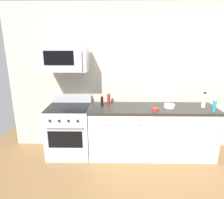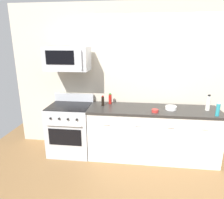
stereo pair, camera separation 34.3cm
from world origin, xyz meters
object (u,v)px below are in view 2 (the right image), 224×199
(bottle_vinegar_white, at_px, (208,103))
(bowl_white_ceramic, at_px, (171,108))
(microwave, at_px, (67,59))
(bottle_dish_soap, at_px, (218,110))
(bottle_hot_sauce_red, at_px, (110,99))
(range_oven, at_px, (71,128))
(bowl_red_small, at_px, (155,111))
(bottle_soy_sauce_dark, at_px, (103,101))

(bottle_vinegar_white, relative_size, bowl_white_ceramic, 1.46)
(microwave, distance_m, bottle_dish_soap, 2.57)
(bottle_hot_sauce_red, bearing_deg, microwave, -168.19)
(microwave, bearing_deg, bowl_white_ceramic, -1.71)
(microwave, height_order, bowl_white_ceramic, microwave)
(bottle_dish_soap, height_order, bottle_hot_sauce_red, bottle_dish_soap)
(range_oven, relative_size, bottle_hot_sauce_red, 5.43)
(range_oven, distance_m, bottle_dish_soap, 2.52)
(microwave, xyz_separation_m, bottle_vinegar_white, (2.39, -0.02, -0.70))
(microwave, distance_m, bottle_hot_sauce_red, 1.04)
(range_oven, height_order, microwave, microwave)
(bottle_hot_sauce_red, relative_size, bowl_white_ceramic, 1.07)
(bottle_dish_soap, bearing_deg, bowl_white_ceramic, 161.20)
(bottle_dish_soap, relative_size, bowl_red_small, 1.93)
(microwave, xyz_separation_m, bottle_dish_soap, (2.45, -0.28, -0.73))
(range_oven, xyz_separation_m, bowl_white_ceramic, (1.79, -0.01, 0.48))
(bottle_dish_soap, distance_m, bowl_red_small, 0.95)
(bowl_red_small, bearing_deg, bottle_dish_soap, -3.25)
(range_oven, bearing_deg, bottle_vinegar_white, 0.54)
(bottle_vinegar_white, bearing_deg, range_oven, -179.46)
(microwave, height_order, bottle_dish_soap, microwave)
(microwave, bearing_deg, bottle_hot_sauce_red, 11.81)
(bottle_soy_sauce_dark, distance_m, bottle_vinegar_white, 1.79)
(bottle_vinegar_white, bearing_deg, microwave, 179.47)
(bottle_dish_soap, bearing_deg, bottle_vinegar_white, 103.48)
(bowl_white_ceramic, bearing_deg, bowl_red_small, -148.34)
(bottle_dish_soap, bearing_deg, bowl_red_small, 176.75)
(bottle_hot_sauce_red, xyz_separation_m, bowl_white_ceramic, (1.07, -0.20, -0.06))
(range_oven, bearing_deg, bottle_dish_soap, -5.47)
(microwave, xyz_separation_m, bowl_white_ceramic, (1.78, -0.05, -0.80))
(bowl_red_small, bearing_deg, bottle_hot_sauce_red, 154.51)
(bottle_dish_soap, relative_size, bowl_white_ceramic, 1.16)
(bottle_dish_soap, bearing_deg, microwave, 173.49)
(bottle_vinegar_white, bearing_deg, bottle_soy_sauce_dark, 178.76)
(range_oven, relative_size, bowl_white_ceramic, 5.78)
(range_oven, distance_m, bottle_vinegar_white, 2.46)
(bottle_dish_soap, xyz_separation_m, bottle_soy_sauce_dark, (-1.85, 0.30, -0.01))
(bottle_dish_soap, relative_size, bottle_vinegar_white, 0.80)
(bottle_soy_sauce_dark, distance_m, bowl_white_ceramic, 1.19)
(bottle_hot_sauce_red, distance_m, bowl_white_ceramic, 1.09)
(range_oven, xyz_separation_m, microwave, (0.00, 0.04, 1.28))
(bottle_soy_sauce_dark, distance_m, bowl_red_small, 0.94)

